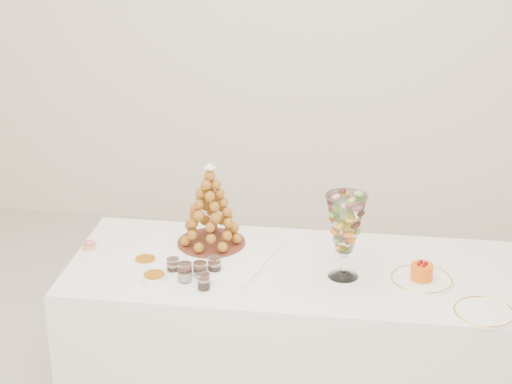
# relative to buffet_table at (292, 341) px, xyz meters

# --- Properties ---
(room_walls) EXTENTS (4.54, 4.04, 2.82)m
(room_walls) POSITION_rel_buffet_table_xyz_m (-0.14, -0.17, 1.44)
(room_walls) COLOR white
(room_walls) RESTS_ON ground
(buffet_table) EXTENTS (1.83, 0.76, 0.69)m
(buffet_table) POSITION_rel_buffet_table_xyz_m (0.00, 0.00, 0.00)
(buffet_table) COLOR white
(buffet_table) RESTS_ON ground
(lace_tray) EXTENTS (0.62, 0.52, 0.02)m
(lace_tray) POSITION_rel_buffet_table_xyz_m (-0.38, 0.04, 0.36)
(lace_tray) COLOR white
(lace_tray) RESTS_ON buffet_table
(macaron_vase) EXTENTS (0.16, 0.16, 0.35)m
(macaron_vase) POSITION_rel_buffet_table_xyz_m (0.20, -0.04, 0.57)
(macaron_vase) COLOR white
(macaron_vase) RESTS_ON buffet_table
(cake_plate) EXTENTS (0.25, 0.25, 0.01)m
(cake_plate) POSITION_rel_buffet_table_xyz_m (0.51, -0.04, 0.35)
(cake_plate) COLOR white
(cake_plate) RESTS_ON buffet_table
(spare_plate) EXTENTS (0.23, 0.23, 0.01)m
(spare_plate) POSITION_rel_buffet_table_xyz_m (0.73, -0.25, 0.35)
(spare_plate) COLOR white
(spare_plate) RESTS_ON buffet_table
(pink_tart) EXTENTS (0.06, 0.06, 0.04)m
(pink_tart) POSITION_rel_buffet_table_xyz_m (-0.87, 0.04, 0.36)
(pink_tart) COLOR tan
(pink_tart) RESTS_ON buffet_table
(verrine_a) EXTENTS (0.05, 0.05, 0.07)m
(verrine_a) POSITION_rel_buffet_table_xyz_m (-0.46, -0.13, 0.38)
(verrine_a) COLOR white
(verrine_a) RESTS_ON buffet_table
(verrine_b) EXTENTS (0.07, 0.07, 0.07)m
(verrine_b) POSITION_rel_buffet_table_xyz_m (-0.35, -0.16, 0.38)
(verrine_b) COLOR white
(verrine_b) RESTS_ON buffet_table
(verrine_c) EXTENTS (0.06, 0.06, 0.07)m
(verrine_c) POSITION_rel_buffet_table_xyz_m (-0.30, -0.10, 0.38)
(verrine_c) COLOR white
(verrine_c) RESTS_ON buffet_table
(verrine_d) EXTENTS (0.07, 0.07, 0.08)m
(verrine_d) POSITION_rel_buffet_table_xyz_m (-0.40, -0.18, 0.38)
(verrine_d) COLOR white
(verrine_d) RESTS_ON buffet_table
(verrine_e) EXTENTS (0.06, 0.06, 0.06)m
(verrine_e) POSITION_rel_buffet_table_xyz_m (-0.32, -0.23, 0.38)
(verrine_e) COLOR white
(verrine_e) RESTS_ON buffet_table
(ramekin_back) EXTENTS (0.09, 0.09, 0.03)m
(ramekin_back) POSITION_rel_buffet_table_xyz_m (-0.59, -0.08, 0.36)
(ramekin_back) COLOR white
(ramekin_back) RESTS_ON buffet_table
(ramekin_front) EXTENTS (0.09, 0.09, 0.03)m
(ramekin_front) POSITION_rel_buffet_table_xyz_m (-0.52, -0.20, 0.36)
(ramekin_front) COLOR white
(ramekin_front) RESTS_ON buffet_table
(croquembouche) EXTENTS (0.29, 0.29, 0.36)m
(croquembouche) POSITION_rel_buffet_table_xyz_m (-0.36, 0.13, 0.54)
(croquembouche) COLOR #5F2A19
(croquembouche) RESTS_ON lace_tray
(mousse_cake) EXTENTS (0.09, 0.09, 0.08)m
(mousse_cake) POSITION_rel_buffet_table_xyz_m (0.50, -0.04, 0.39)
(mousse_cake) COLOR #DF5C0A
(mousse_cake) RESTS_ON cake_plate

